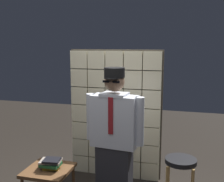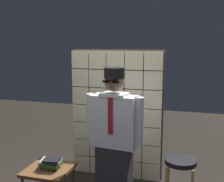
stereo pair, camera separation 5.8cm
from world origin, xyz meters
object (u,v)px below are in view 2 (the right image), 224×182
(bar_stool, at_px, (180,177))
(book_stack, at_px, (51,163))
(standing_person, at_px, (114,140))
(side_table, at_px, (49,174))

(bar_stool, height_order, book_stack, bar_stool)
(standing_person, distance_m, side_table, 0.89)
(book_stack, bearing_deg, standing_person, 16.27)
(standing_person, height_order, side_table, standing_person)
(standing_person, height_order, book_stack, standing_person)
(standing_person, relative_size, book_stack, 6.51)
(bar_stool, bearing_deg, standing_person, 174.08)
(bar_stool, distance_m, side_table, 1.53)
(side_table, xyz_separation_m, book_stack, (0.03, 0.01, 0.14))
(standing_person, xyz_separation_m, book_stack, (-0.72, -0.21, -0.29))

